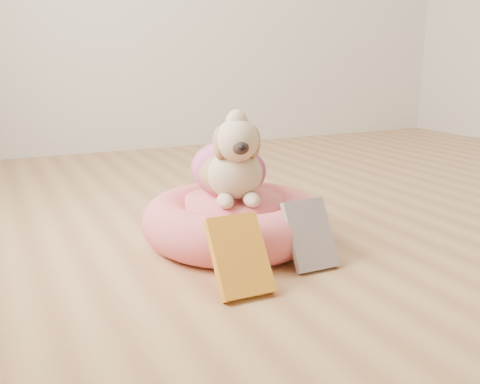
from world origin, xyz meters
name	(u,v)px	position (x,y,z in m)	size (l,w,h in m)	color
floor	(445,233)	(0.00, 0.00, 0.00)	(4.50, 4.50, 0.00)	#AE7548
pet_bed	(234,220)	(-0.75, 0.25, 0.08)	(0.64, 0.64, 0.16)	#CF5155
dog	(230,151)	(-0.75, 0.27, 0.32)	(0.30, 0.43, 0.32)	olive
book_yellow	(240,256)	(-0.90, -0.12, 0.10)	(0.15, 0.03, 0.23)	yellow
book_white	(310,235)	(-0.63, -0.05, 0.10)	(0.15, 0.02, 0.22)	white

